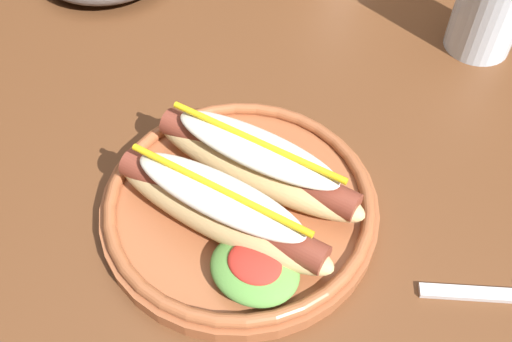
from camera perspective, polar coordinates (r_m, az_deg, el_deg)
The scene contains 3 objects.
dining_table at distance 0.71m, azimuth 3.22°, elevation 0.85°, with size 1.12×1.03×0.74m.
hot_dog_plate at distance 0.52m, azimuth -1.59°, elevation -2.75°, with size 0.26×0.26×0.08m.
fork at distance 0.54m, azimuth 23.22°, elevation -11.17°, with size 0.12×0.07×0.00m.
Camera 1 is at (0.19, -0.41, 1.19)m, focal length 40.70 mm.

